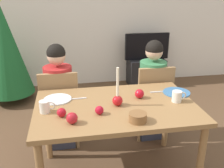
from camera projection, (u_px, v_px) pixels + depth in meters
name	position (u px, v px, depth m)	size (l,w,h in m)	color
back_wall	(88.00, 11.00, 4.45)	(6.40, 0.10, 2.60)	silver
dining_table	(116.00, 113.00, 2.29)	(1.40, 0.90, 0.75)	olive
chair_left	(60.00, 104.00, 2.83)	(0.40, 0.40, 0.90)	#99754C
chair_right	(152.00, 97.00, 3.00)	(0.40, 0.40, 0.90)	#99754C
person_left_child	(60.00, 98.00, 2.83)	(0.30, 0.30, 1.17)	#33384C
person_right_child	(152.00, 92.00, 3.01)	(0.30, 0.30, 1.17)	#33384C
tv_stand	(146.00, 72.00, 4.72)	(0.64, 0.40, 0.48)	black
tv	(147.00, 46.00, 4.55)	(0.79, 0.05, 0.46)	black
christmas_tree	(6.00, 50.00, 3.85)	(0.71, 0.71, 1.58)	brown
candle_centerpiece	(118.00, 98.00, 2.23)	(0.09, 0.09, 0.34)	red
plate_left	(58.00, 99.00, 2.36)	(0.25, 0.25, 0.01)	silver
plate_right	(177.00, 92.00, 2.51)	(0.26, 0.26, 0.01)	teal
mug_left	(45.00, 107.00, 2.12)	(0.13, 0.08, 0.10)	silver
mug_right	(177.00, 96.00, 2.31)	(0.13, 0.09, 0.10)	silver
fork_left	(77.00, 99.00, 2.38)	(0.18, 0.01, 0.01)	silver
fork_right	(159.00, 92.00, 2.53)	(0.18, 0.01, 0.01)	silver
bowl_walnuts	(138.00, 117.00, 1.98)	(0.14, 0.14, 0.07)	brown
apple_near_candle	(99.00, 110.00, 2.09)	(0.07, 0.07, 0.07)	#AC0F22
apple_by_left_plate	(72.00, 118.00, 1.95)	(0.09, 0.09, 0.09)	#AB1923
apple_by_right_mug	(62.00, 112.00, 2.05)	(0.07, 0.07, 0.07)	#AD121F
apple_far_edge	(139.00, 94.00, 2.39)	(0.09, 0.09, 0.09)	red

